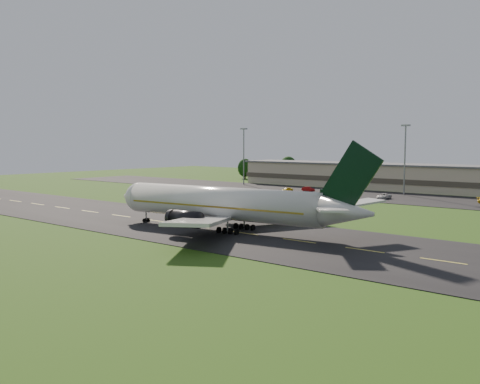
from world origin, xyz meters
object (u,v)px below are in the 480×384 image
Objects in this scene: airliner at (226,204)px; service_vehicle_b at (308,189)px; light_mast_west at (244,149)px; service_vehicle_a at (287,190)px; service_vehicle_c at (384,196)px; terminal at (430,179)px; light_mast_centre at (405,151)px.

airliner is 77.66m from service_vehicle_b.
light_mast_west reaches higher than service_vehicle_a.
service_vehicle_c reaches higher than service_vehicle_b.
service_vehicle_b is at bearing 65.10° from service_vehicle_a.
service_vehicle_a is at bearing -179.78° from service_vehicle_c.
service_vehicle_c is (-1.21, -29.87, -3.16)m from terminal.
terminal is 18.45m from light_mast_centre.
light_mast_west is 4.81× the size of service_vehicle_a.
light_mast_centre is at bearing 31.87° from service_vehicle_a.
light_mast_west reaches higher than terminal.
light_mast_centre reaches higher than service_vehicle_b.
airliner is 11.63× the size of service_vehicle_b.
light_mast_centre is 3.86× the size of service_vehicle_c.
service_vehicle_a is 0.96× the size of service_vehicle_b.
terminal reaches higher than service_vehicle_a.
terminal is 34.29× the size of service_vehicle_a.
light_mast_west is at bearing 120.44° from airliner.
airliner is 2.51× the size of light_mast_centre.
service_vehicle_a is (28.74, -14.02, -11.92)m from light_mast_west.
airliner is 66.33m from service_vehicle_c.
service_vehicle_c is (0.19, -13.69, -11.91)m from light_mast_centre.
airliner reaches higher than service_vehicle_b.
service_vehicle_c is at bearing -90.75° from service_vehicle_b.
airliner is at bearing -147.05° from service_vehicle_b.
light_mast_centre reaches higher than service_vehicle_a.
light_mast_west is (-61.40, -16.18, 8.75)m from terminal.
light_mast_centre is 4.81× the size of service_vehicle_a.
service_vehicle_a is (-33.04, 65.87, -3.84)m from airliner.
terminal is 7.13× the size of light_mast_centre.
light_mast_west is at bearing 161.70° from service_vehicle_a.
terminal is 32.97× the size of service_vehicle_b.
service_vehicle_c is at bearing -12.82° from light_mast_west.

